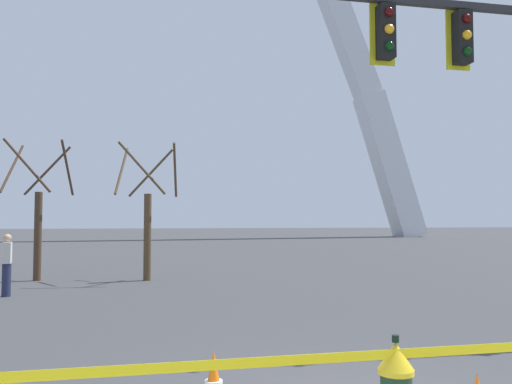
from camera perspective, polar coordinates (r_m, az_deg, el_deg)
caution_tape_barrier at (r=4.48m, az=7.28°, el=-20.00°), size 5.55×0.16×0.92m
monument_arch at (r=60.46m, az=-9.12°, el=16.65°), size 58.60×2.93×50.68m
tree_left_mid at (r=18.42m, az=-22.60°, el=-2.68°), size 2.07×2.08×4.50m
tree_center_left at (r=17.42m, az=-11.72°, el=-2.97°), size 2.03×2.04×4.40m
pedestrian_walking_left at (r=14.96m, az=-25.46°, el=-7.11°), size 0.24×0.36×1.59m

